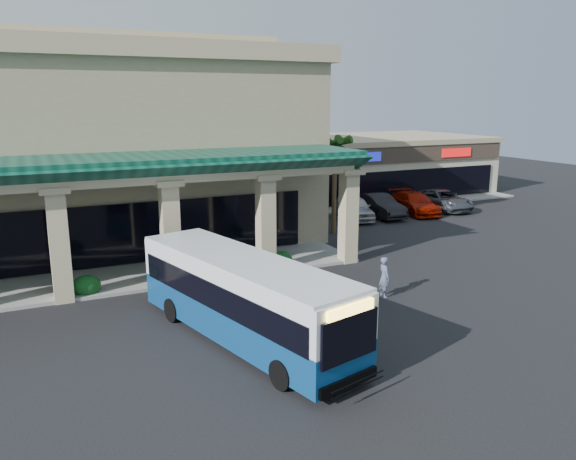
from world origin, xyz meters
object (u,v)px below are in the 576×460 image
pedestrian (384,277)px  car_white (379,205)px  car_gray (442,200)px  car_red (415,203)px  car_silver (355,208)px  transit_bus (244,300)px

pedestrian → car_white: 16.69m
car_gray → car_red: bearing=-174.3°
car_white → car_red: bearing=-0.6°
car_silver → car_gray: 7.73m
car_white → car_red: car_white is taller
transit_bus → car_silver: transit_bus is taller
transit_bus → pedestrian: (6.85, 1.60, -0.60)m
car_silver → car_red: (5.02, -0.09, -0.04)m
transit_bus → car_gray: bearing=21.6°
car_silver → car_red: size_ratio=0.90×
transit_bus → car_red: size_ratio=2.01×
transit_bus → car_red: transit_bus is taller
car_silver → car_white: bearing=15.1°
pedestrian → car_silver: bearing=-22.3°
transit_bus → car_silver: (14.09, 15.57, -0.67)m
transit_bus → car_gray: transit_bus is taller
pedestrian → car_gray: (14.96, 14.07, -0.13)m
car_white → car_red: (3.07, -0.06, -0.05)m
pedestrian → car_white: size_ratio=0.36×
car_red → car_gray: car_red is taller
car_red → car_gray: (2.71, 0.20, -0.02)m
pedestrian → transit_bus: bearing=108.2°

